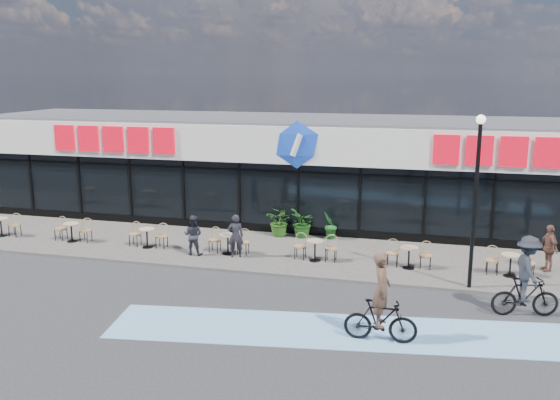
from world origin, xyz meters
name	(u,v)px	position (x,y,z in m)	size (l,w,h in m)	color
ground	(247,298)	(0.00, 0.00, 0.00)	(120.00, 120.00, 0.00)	#28282B
sidewalk	(283,252)	(0.00, 4.50, 0.05)	(44.00, 5.00, 0.10)	#615C56
bike_lane	(377,333)	(4.00, -1.50, 0.01)	(14.00, 2.20, 0.01)	#6B9ECA
building	(313,169)	(0.00, 9.93, 2.34)	(30.60, 6.57, 4.75)	black
lamp_post	(476,188)	(6.48, 2.30, 3.23)	(0.28, 0.28, 5.29)	black
bistro_set_0	(3,224)	(-11.54, 3.77, 0.56)	(1.54, 0.62, 0.90)	tan
bistro_set_1	(73,230)	(-8.32, 3.77, 0.56)	(1.54, 0.62, 0.90)	tan
bistro_set_2	(148,235)	(-5.09, 3.77, 0.56)	(1.54, 0.62, 0.90)	tan
bistro_set_3	(229,241)	(-1.87, 3.77, 0.56)	(1.54, 0.62, 0.90)	tan
bistro_set_4	(315,248)	(1.35, 3.77, 0.56)	(1.54, 0.62, 0.90)	tan
bistro_set_5	(409,254)	(4.58, 3.77, 0.56)	(1.54, 0.62, 0.90)	tan
bistro_set_6	(510,262)	(7.80, 3.77, 0.56)	(1.54, 0.62, 0.90)	tan
potted_plant_left	(303,223)	(0.30, 6.51, 0.69)	(1.07, 0.92, 1.18)	#184614
potted_plant_mid	(280,222)	(-0.62, 6.49, 0.70)	(1.08, 0.94, 1.20)	#254F16
potted_plant_right	(330,225)	(1.40, 6.56, 0.65)	(0.61, 0.49, 1.10)	#195A1D
patron_left	(236,236)	(-1.48, 3.40, 0.88)	(0.57, 0.38, 1.57)	black
patron_right	(193,235)	(-3.06, 3.30, 0.83)	(0.71, 0.56, 1.47)	#212229
pedestrian_a	(549,248)	(9.07, 4.57, 0.89)	(0.93, 0.39, 1.58)	brown
cyclist_a	(381,310)	(4.12, -1.97, 0.84)	(1.83, 0.68, 2.31)	black
cyclist_b	(527,281)	(7.84, 0.63, 1.03)	(1.91, 1.30, 2.28)	black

